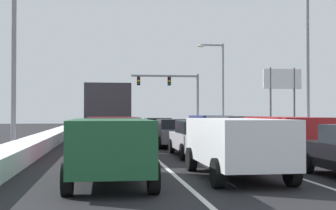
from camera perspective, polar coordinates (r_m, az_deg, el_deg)
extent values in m
plane|color=black|center=(23.47, 1.28, -5.50)|extent=(120.00, 120.00, 0.00)
cube|color=silver|center=(28.18, 3.22, -4.74)|extent=(0.14, 49.36, 0.01)
cube|color=silver|center=(27.72, -3.71, -4.81)|extent=(0.14, 49.36, 0.01)
cube|color=white|center=(29.65, 13.35, -3.93)|extent=(1.63, 49.36, 0.63)
cube|color=white|center=(27.81, -14.70, -4.10)|extent=(1.28, 49.36, 0.65)
cylinder|color=black|center=(14.65, 16.90, -6.86)|extent=(0.22, 0.66, 0.66)
cube|color=maroon|center=(19.52, 14.38, -3.30)|extent=(1.95, 4.90, 1.25)
cube|color=black|center=(17.30, 17.42, -2.67)|extent=(1.56, 0.06, 0.55)
cube|color=red|center=(17.01, 15.03, -3.98)|extent=(0.20, 0.08, 0.28)
cube|color=red|center=(17.68, 19.70, -3.84)|extent=(0.20, 0.08, 0.28)
cylinder|color=black|center=(20.82, 10.16, -5.04)|extent=(0.25, 0.74, 0.74)
cylinder|color=black|center=(21.49, 15.02, -4.89)|extent=(0.25, 0.74, 0.74)
cylinder|color=black|center=(17.63, 13.62, -5.75)|extent=(0.25, 0.74, 0.74)
cylinder|color=black|center=(18.41, 19.18, -5.52)|extent=(0.25, 0.74, 0.74)
cube|color=#38383D|center=(25.09, 8.19, -2.81)|extent=(1.95, 4.90, 1.25)
cube|color=black|center=(22.78, 9.88, -2.30)|extent=(1.56, 0.06, 0.55)
cube|color=red|center=(22.58, 7.99, -3.27)|extent=(0.20, 0.08, 0.28)
cube|color=red|center=(23.05, 11.72, -3.21)|extent=(0.20, 0.08, 0.28)
cylinder|color=black|center=(26.52, 5.18, -4.18)|extent=(0.25, 0.74, 0.74)
cylinder|color=black|center=(27.02, 9.13, -4.11)|extent=(0.25, 0.74, 0.74)
cylinder|color=black|center=(23.23, 7.10, -4.63)|extent=(0.25, 0.74, 0.74)
cylinder|color=black|center=(23.80, 11.56, -4.53)|extent=(0.25, 0.74, 0.74)
cube|color=navy|center=(31.45, 5.17, -2.46)|extent=(1.95, 4.90, 1.25)
cube|color=black|center=(29.10, 6.25, -2.03)|extent=(1.56, 0.06, 0.55)
cube|color=red|center=(28.94, 4.75, -2.78)|extent=(0.20, 0.08, 0.28)
cube|color=red|center=(29.32, 7.73, -2.75)|extent=(0.20, 0.08, 0.28)
cylinder|color=black|center=(32.93, 2.88, -3.57)|extent=(0.25, 0.74, 0.74)
cylinder|color=black|center=(33.35, 6.11, -3.53)|extent=(0.25, 0.74, 0.74)
cylinder|color=black|center=(29.61, 4.12, -3.85)|extent=(0.25, 0.74, 0.74)
cylinder|color=black|center=(30.07, 7.69, -3.81)|extent=(0.25, 0.74, 0.74)
cube|color=silver|center=(13.15, 8.42, -4.44)|extent=(1.95, 4.90, 1.25)
cube|color=black|center=(10.85, 12.03, -3.70)|extent=(1.56, 0.06, 0.55)
cube|color=red|center=(10.64, 8.05, -5.79)|extent=(0.20, 0.08, 0.28)
cube|color=red|center=(11.17, 15.80, -5.53)|extent=(0.20, 0.08, 0.28)
cylinder|color=black|center=(14.63, 2.91, -6.76)|extent=(0.25, 0.74, 0.74)
cylinder|color=black|center=(15.10, 10.09, -6.56)|extent=(0.25, 0.74, 0.74)
cylinder|color=black|center=(11.33, 6.21, -8.43)|extent=(0.25, 0.74, 0.74)
cylinder|color=black|center=(11.94, 15.22, -8.02)|extent=(0.25, 0.74, 0.74)
cube|color=#B7BABF|center=(19.45, 3.71, -4.56)|extent=(1.82, 4.50, 0.70)
cube|color=black|center=(19.28, 3.80, -2.80)|extent=(1.64, 2.20, 0.55)
cube|color=red|center=(17.16, 2.94, -4.64)|extent=(0.24, 0.08, 0.14)
cube|color=red|center=(17.47, 7.41, -4.56)|extent=(0.24, 0.08, 0.14)
cylinder|color=black|center=(20.84, 0.44, -5.16)|extent=(0.22, 0.66, 0.66)
cylinder|color=black|center=(21.17, 5.22, -5.09)|extent=(0.22, 0.66, 0.66)
cylinder|color=black|center=(17.79, 1.91, -5.87)|extent=(0.22, 0.66, 0.66)
cylinder|color=black|center=(18.18, 7.47, -5.75)|extent=(0.22, 0.66, 0.66)
cube|color=slate|center=(24.90, 0.68, -3.79)|extent=(1.82, 4.50, 0.70)
cube|color=black|center=(24.73, 0.73, -2.41)|extent=(1.64, 2.20, 0.55)
cube|color=red|center=(22.62, -0.22, -3.77)|extent=(0.24, 0.08, 0.14)
cube|color=red|center=(22.85, 3.23, -3.74)|extent=(0.24, 0.08, 0.14)
cylinder|color=black|center=(26.33, -1.75, -4.29)|extent=(0.22, 0.66, 0.66)
cylinder|color=black|center=(26.59, 2.07, -4.26)|extent=(0.22, 0.66, 0.66)
cylinder|color=black|center=(23.26, -0.92, -4.73)|extent=(0.22, 0.66, 0.66)
cylinder|color=black|center=(23.55, 3.40, -4.68)|extent=(0.22, 0.66, 0.66)
cube|color=#937F60|center=(31.44, -1.35, -3.22)|extent=(1.82, 4.50, 0.70)
cube|color=black|center=(31.27, -1.31, -2.12)|extent=(1.64, 2.20, 0.55)
cube|color=red|center=(29.17, -2.20, -3.15)|extent=(0.24, 0.08, 0.14)
cube|color=red|center=(29.34, 0.50, -3.14)|extent=(0.24, 0.08, 0.14)
cylinder|color=black|center=(32.90, -3.20, -3.64)|extent=(0.22, 0.66, 0.66)
cylinder|color=black|center=(33.10, -0.13, -3.63)|extent=(0.22, 0.66, 0.66)
cylinder|color=black|center=(29.82, -2.70, -3.91)|extent=(0.22, 0.66, 0.66)
cylinder|color=black|center=(30.03, 0.69, -3.89)|extent=(0.22, 0.66, 0.66)
cube|color=#1E5633|center=(12.03, -7.24, -4.76)|extent=(1.95, 4.90, 1.25)
cube|color=black|center=(9.61, -7.04, -4.06)|extent=(1.56, 0.06, 0.55)
cube|color=red|center=(9.67, -11.70, -6.26)|extent=(0.20, 0.08, 0.28)
cube|color=red|center=(9.69, -2.41, -6.27)|extent=(0.20, 0.08, 0.28)
cylinder|color=black|center=(13.81, -11.34, -7.08)|extent=(0.25, 0.74, 0.74)
cylinder|color=black|center=(13.83, -3.35, -7.09)|extent=(0.25, 0.74, 0.74)
cylinder|color=black|center=(10.44, -12.44, -9.04)|extent=(0.25, 0.74, 0.74)
cylinder|color=black|center=(10.47, -1.82, -9.04)|extent=(0.25, 0.74, 0.74)
cube|color=maroon|center=(18.75, -6.95, -3.42)|extent=(1.95, 4.90, 1.25)
cube|color=black|center=(16.33, -6.79, -2.81)|extent=(1.56, 0.06, 0.55)
cube|color=red|center=(16.36, -9.54, -4.12)|extent=(0.20, 0.08, 0.28)
cube|color=red|center=(16.39, -4.06, -4.12)|extent=(0.20, 0.08, 0.28)
cylinder|color=black|center=(20.49, -9.73, -5.10)|extent=(0.25, 0.74, 0.74)
cylinder|color=black|center=(20.52, -4.37, -5.11)|extent=(0.25, 0.74, 0.74)
cylinder|color=black|center=(17.10, -10.07, -5.91)|extent=(0.25, 0.74, 0.74)
cylinder|color=black|center=(17.14, -3.64, -5.91)|extent=(0.25, 0.74, 0.74)
cube|color=black|center=(29.07, -7.62, -1.55)|extent=(2.35, 2.20, 2.00)
cube|color=#333338|center=(25.47, -7.56, -0.50)|extent=(2.35, 5.00, 2.60)
cylinder|color=black|center=(29.42, -9.82, -3.68)|extent=(0.28, 0.92, 0.92)
cylinder|color=black|center=(29.43, -5.43, -3.69)|extent=(0.28, 0.92, 0.92)
cylinder|color=black|center=(24.03, -10.23, -4.28)|extent=(0.28, 0.92, 0.92)
cylinder|color=black|center=(24.05, -4.85, -4.29)|extent=(0.28, 0.92, 0.92)
cube|color=maroon|center=(34.24, -7.37, -3.03)|extent=(1.82, 4.50, 0.70)
cube|color=black|center=(34.07, -7.36, -2.02)|extent=(1.64, 2.20, 0.55)
cube|color=red|center=(32.03, -8.56, -2.95)|extent=(0.24, 0.08, 0.14)
cube|color=red|center=(32.05, -6.08, -2.96)|extent=(0.24, 0.08, 0.14)
cylinder|color=black|center=(35.80, -8.82, -3.42)|extent=(0.22, 0.66, 0.66)
cylinder|color=black|center=(35.82, -5.97, -3.43)|extent=(0.22, 0.66, 0.66)
cylinder|color=black|center=(32.70, -8.90, -3.65)|extent=(0.22, 0.66, 0.66)
cylinder|color=black|center=(32.72, -5.77, -3.65)|extent=(0.22, 0.66, 0.66)
cylinder|color=slate|center=(51.09, 3.71, 0.40)|extent=(0.28, 0.28, 6.20)
cube|color=slate|center=(50.62, -0.41, 3.64)|extent=(7.40, 0.20, 0.20)
cube|color=black|center=(50.65, 0.15, 2.98)|extent=(0.34, 0.34, 0.95)
sphere|color=#4C0A0A|center=(50.49, 0.18, 3.32)|extent=(0.22, 0.22, 0.22)
sphere|color=#F2AD14|center=(50.46, 0.18, 3.00)|extent=(0.22, 0.22, 0.22)
sphere|color=#0C3819|center=(50.45, 0.18, 2.67)|extent=(0.22, 0.22, 0.22)
cube|color=black|center=(50.28, -3.69, 3.01)|extent=(0.34, 0.34, 0.95)
sphere|color=#4C0A0A|center=(50.12, -3.67, 3.35)|extent=(0.22, 0.22, 0.22)
sphere|color=#F2AD14|center=(50.09, -3.67, 3.03)|extent=(0.22, 0.22, 0.22)
sphere|color=#0C3819|center=(50.07, -3.67, 2.70)|extent=(0.22, 0.22, 0.22)
cylinder|color=gray|center=(28.09, 16.99, 4.44)|extent=(0.22, 0.22, 8.97)
cylinder|color=gray|center=(44.85, 6.85, 2.14)|extent=(0.22, 0.22, 8.60)
cube|color=gray|center=(45.00, 5.48, 7.44)|extent=(2.20, 0.14, 0.14)
ellipsoid|color=#EAE5C6|center=(44.75, 4.10, 7.35)|extent=(0.70, 0.36, 0.24)
cylinder|color=gray|center=(21.78, -18.67, 5.67)|extent=(0.22, 0.22, 8.70)
cylinder|color=#59595B|center=(37.57, 12.65, 0.40)|extent=(0.16, 0.16, 5.50)
cylinder|color=#59595B|center=(38.32, 15.45, 0.38)|extent=(0.16, 0.16, 5.50)
cube|color=white|center=(38.03, 14.05, 3.18)|extent=(3.20, 0.12, 1.60)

